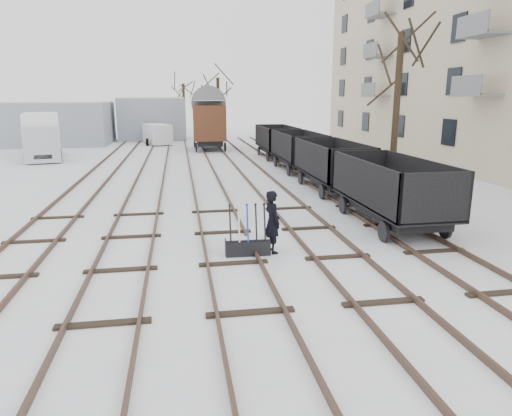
{
  "coord_description": "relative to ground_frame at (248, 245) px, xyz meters",
  "views": [
    {
      "loc": [
        -1.36,
        -11.77,
        4.46
      ],
      "look_at": [
        0.88,
        1.5,
        1.2
      ],
      "focal_mm": 32.0,
      "sensor_mm": 36.0,
      "label": 1
    }
  ],
  "objects": [
    {
      "name": "freight_wagon_d",
      "position": [
        5.5,
        21.54,
        0.62
      ],
      "size": [
        2.32,
        5.79,
        2.36
      ],
      "color": "black",
      "rests_on": "ground"
    },
    {
      "name": "freight_wagon_c",
      "position": [
        5.5,
        15.14,
        0.62
      ],
      "size": [
        2.32,
        5.79,
        2.36
      ],
      "color": "black",
      "rests_on": "ground"
    },
    {
      "name": "freight_wagon_a",
      "position": [
        5.5,
        2.34,
        0.62
      ],
      "size": [
        2.32,
        5.79,
        2.36
      ],
      "color": "black",
      "rests_on": "ground"
    },
    {
      "name": "worker",
      "position": [
        0.75,
        0.1,
        0.65
      ],
      "size": [
        0.61,
        0.77,
        1.86
      ],
      "primitive_type": "imported",
      "rotation": [
        0.0,
        0.0,
        1.83
      ],
      "color": "black",
      "rests_on": "ground"
    },
    {
      "name": "box_van_wagon",
      "position": [
        0.81,
        28.03,
        2.19
      ],
      "size": [
        3.09,
        5.64,
        4.25
      ],
      "rotation": [
        0.0,
        0.0,
        -0.03
      ],
      "color": "black",
      "rests_on": "ground"
    },
    {
      "name": "ground",
      "position": [
        -0.5,
        -0.72,
        -0.28
      ],
      "size": [
        120.0,
        120.0,
        0.0
      ],
      "primitive_type": "plane",
      "color": "white",
      "rests_on": "ground"
    },
    {
      "name": "freight_wagon_b",
      "position": [
        5.5,
        8.74,
        0.62
      ],
      "size": [
        2.32,
        5.79,
        2.36
      ],
      "color": "black",
      "rests_on": "ground"
    },
    {
      "name": "tree_far_right",
      "position": [
        1.9,
        30.69,
        2.84
      ],
      "size": [
        0.3,
        0.3,
        6.24
      ],
      "primitive_type": "cylinder",
      "color": "black",
      "rests_on": "ground"
    },
    {
      "name": "shed_left",
      "position": [
        -13.5,
        35.28,
        1.76
      ],
      "size": [
        10.0,
        8.0,
        4.1
      ],
      "color": "#8B929D",
      "rests_on": "ground"
    },
    {
      "name": "lorry",
      "position": [
        -11.89,
        23.95,
        1.43
      ],
      "size": [
        3.57,
        7.65,
        3.34
      ],
      "rotation": [
        0.0,
        0.0,
        0.24
      ],
      "color": "black",
      "rests_on": "ground"
    },
    {
      "name": "tracks",
      "position": [
        -0.5,
        12.96,
        -0.21
      ],
      "size": [
        13.9,
        52.0,
        0.16
      ],
      "color": "black",
      "rests_on": "ground"
    },
    {
      "name": "tree_near",
      "position": [
        7.74,
        6.87,
        3.32
      ],
      "size": [
        0.3,
        0.3,
        7.2
      ],
      "primitive_type": "cylinder",
      "color": "black",
      "rests_on": "ground"
    },
    {
      "name": "shed_right",
      "position": [
        -4.5,
        39.28,
        1.96
      ],
      "size": [
        7.0,
        6.0,
        4.5
      ],
      "color": "#8B929D",
      "rests_on": "ground"
    },
    {
      "name": "tree_far_left",
      "position": [
        -1.08,
        41.28,
        2.72
      ],
      "size": [
        0.3,
        0.3,
        6.01
      ],
      "primitive_type": "cylinder",
      "color": "black",
      "rests_on": "ground"
    },
    {
      "name": "ground_frame",
      "position": [
        0.0,
        0.0,
        0.0
      ],
      "size": [
        1.31,
        0.44,
        1.49
      ],
      "rotation": [
        0.0,
        0.0,
        -0.02
      ],
      "color": "black",
      "rests_on": "ground"
    },
    {
      "name": "panel_van",
      "position": [
        -3.88,
        33.52,
        0.73
      ],
      "size": [
        3.09,
        4.77,
        1.94
      ],
      "rotation": [
        0.0,
        0.0,
        0.29
      ],
      "color": "white",
      "rests_on": "ground"
    }
  ]
}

